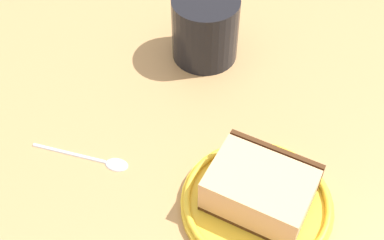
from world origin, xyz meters
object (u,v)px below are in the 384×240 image
object	(u,v)px
small_plate	(257,203)
teaspoon	(100,159)
cake_slice	(260,189)
tea_mug	(205,27)

from	to	relation	value
small_plate	teaspoon	distance (cm)	20.35
small_plate	cake_slice	bearing A→B (deg)	-82.30
small_plate	tea_mug	distance (cm)	27.80
small_plate	teaspoon	xyz separation A→B (cm)	(19.55, 5.60, -0.54)
cake_slice	teaspoon	world-z (taller)	cake_slice
tea_mug	teaspoon	bearing A→B (deg)	91.28
tea_mug	teaspoon	world-z (taller)	tea_mug
tea_mug	teaspoon	xyz separation A→B (cm)	(-0.55, 24.36, -4.66)
small_plate	cake_slice	size ratio (longest dim) A/B	1.43
cake_slice	teaspoon	distance (cm)	20.64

